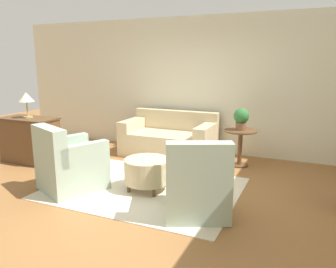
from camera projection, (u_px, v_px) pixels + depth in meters
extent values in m
plane|color=#996638|center=(144.00, 188.00, 4.98)|extent=(16.00, 16.00, 0.00)
cube|color=beige|center=(198.00, 85.00, 6.89)|extent=(8.82, 0.12, 2.80)
cube|color=beige|center=(144.00, 188.00, 4.98)|extent=(2.79, 2.11, 0.01)
cube|color=#C6B289|center=(169.00, 144.00, 6.69)|extent=(1.85, 1.00, 0.48)
cube|color=#C6B289|center=(176.00, 120.00, 6.95)|extent=(1.85, 0.20, 0.40)
cube|color=#C6B289|center=(133.00, 124.00, 6.91)|extent=(0.24, 0.96, 0.22)
cube|color=#C6B289|center=(206.00, 131.00, 6.28)|extent=(0.24, 0.96, 0.22)
cube|color=brown|center=(159.00, 160.00, 6.32)|extent=(1.66, 0.05, 0.06)
cube|color=#9EB29E|center=(73.00, 174.00, 4.91)|extent=(1.04, 1.08, 0.45)
cube|color=#9EB29E|center=(49.00, 146.00, 4.60)|extent=(0.78, 0.49, 0.54)
cube|color=#9EB29E|center=(83.00, 154.00, 4.62)|extent=(0.45, 0.79, 0.30)
cube|color=#9EB29E|center=(63.00, 146.00, 5.07)|extent=(0.45, 0.79, 0.30)
cube|color=brown|center=(96.00, 180.00, 5.21)|extent=(0.65, 0.32, 0.06)
cube|color=#9EB29E|center=(196.00, 195.00, 4.15)|extent=(1.04, 1.08, 0.45)
cube|color=#9EB29E|center=(199.00, 165.00, 3.73)|extent=(0.78, 0.49, 0.54)
cube|color=#9EB29E|center=(221.00, 166.00, 4.09)|extent=(0.45, 0.79, 0.30)
cube|color=#9EB29E|center=(172.00, 166.00, 4.08)|extent=(0.45, 0.79, 0.30)
cube|color=brown|center=(193.00, 197.00, 4.57)|extent=(0.65, 0.32, 0.06)
cylinder|color=#C6B289|center=(147.00, 170.00, 4.86)|extent=(0.68, 0.68, 0.35)
cylinder|color=brown|center=(129.00, 188.00, 4.81)|extent=(0.05, 0.05, 0.12)
cylinder|color=brown|center=(154.00, 192.00, 4.64)|extent=(0.05, 0.05, 0.12)
cylinder|color=brown|center=(142.00, 179.00, 5.17)|extent=(0.05, 0.05, 0.12)
cylinder|color=brown|center=(165.00, 183.00, 5.01)|extent=(0.05, 0.05, 0.12)
cylinder|color=brown|center=(241.00, 131.00, 5.93)|extent=(0.59, 0.59, 0.03)
cylinder|color=brown|center=(240.00, 149.00, 6.00)|extent=(0.08, 0.08, 0.65)
cylinder|color=brown|center=(239.00, 165.00, 6.07)|extent=(0.33, 0.33, 0.03)
cube|color=brown|center=(30.00, 140.00, 6.22)|extent=(1.06, 0.52, 0.86)
cube|color=#4E341E|center=(28.00, 119.00, 6.13)|extent=(1.10, 0.56, 0.03)
cylinder|color=brown|center=(241.00, 126.00, 5.91)|extent=(0.19, 0.19, 0.14)
sphere|color=#2D6B33|center=(241.00, 116.00, 5.87)|extent=(0.28, 0.28, 0.28)
cylinder|color=tan|center=(28.00, 117.00, 6.13)|extent=(0.17, 0.17, 0.03)
cylinder|color=tan|center=(27.00, 109.00, 6.09)|extent=(0.03, 0.03, 0.27)
cone|color=beige|center=(26.00, 97.00, 6.05)|extent=(0.28, 0.28, 0.17)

